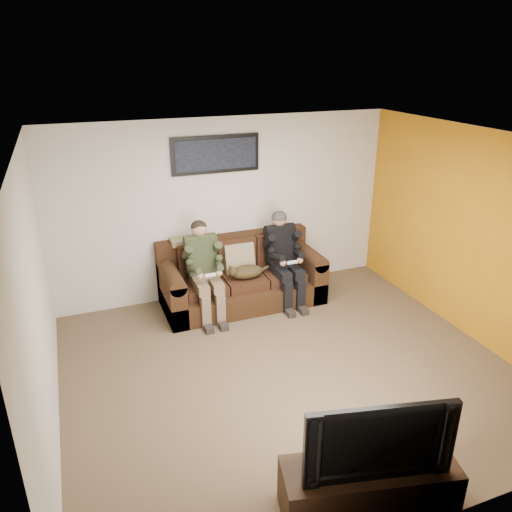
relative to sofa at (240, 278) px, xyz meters
name	(u,v)px	position (x,y,z in m)	size (l,w,h in m)	color
floor	(288,369)	(-0.06, -1.83, -0.35)	(5.00, 5.00, 0.00)	brown
ceiling	(295,143)	(-0.06, -1.83, 2.25)	(5.00, 5.00, 0.00)	silver
wall_back	(226,208)	(-0.06, 0.42, 0.95)	(5.00, 5.00, 0.00)	beige
wall_front	(433,392)	(-0.06, -4.08, 0.95)	(5.00, 5.00, 0.00)	beige
wall_left	(37,307)	(-2.56, -1.83, 0.95)	(4.50, 4.50, 0.00)	beige
wall_right	(476,237)	(2.44, -1.83, 0.95)	(4.50, 4.50, 0.00)	beige
accent_wall_right	(476,237)	(2.43, -1.83, 0.95)	(4.50, 4.50, 0.00)	#C17C13
sofa	(240,278)	(0.00, 0.00, 0.00)	(2.28, 0.98, 0.93)	#331E0F
throw_pillow	(239,258)	(0.00, 0.04, 0.31)	(0.44, 0.12, 0.41)	#92835F
throw_blanket	(187,241)	(-0.69, 0.29, 0.58)	(0.47, 0.23, 0.08)	tan
person_left	(204,265)	(-0.59, -0.19, 0.39)	(0.51, 0.87, 1.31)	#756049
person_right	(283,253)	(0.59, -0.19, 0.39)	(0.51, 0.86, 1.32)	black
cat	(246,272)	(0.00, -0.23, 0.20)	(0.66, 0.26, 0.24)	#4A3B1D
framed_poster	(216,154)	(-0.20, 0.38, 1.75)	(1.25, 0.05, 0.52)	black
tv_stand	(368,487)	(-0.26, -3.78, -0.13)	(1.39, 0.45, 0.44)	black
television	(375,433)	(-0.26, -3.78, 0.41)	(1.15, 0.15, 0.66)	black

